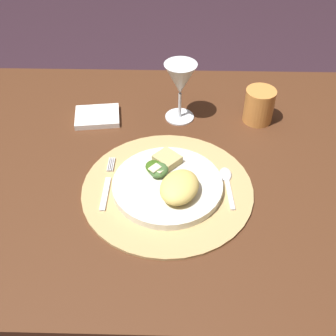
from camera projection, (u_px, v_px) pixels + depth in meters
ground_plane at (147, 322)px, 1.54m from camera, size 6.00×6.00×0.00m
dining_table at (140, 215)px, 1.15m from camera, size 1.49×0.85×0.76m
placemat at (167, 189)px, 0.96m from camera, size 0.38×0.38×0.01m
dinner_plate at (167, 185)px, 0.95m from camera, size 0.24×0.24×0.02m
pasta_serving at (179, 187)px, 0.91m from camera, size 0.11×0.12×0.04m
salad_greens at (158, 168)px, 0.96m from camera, size 0.08×0.08×0.02m
bread_piece at (167, 159)px, 0.99m from camera, size 0.07×0.07×0.02m
fork at (107, 185)px, 0.96m from camera, size 0.02×0.17×0.00m
spoon at (227, 180)px, 0.97m from camera, size 0.03×0.13×0.01m
napkin at (97, 116)px, 1.15m from camera, size 0.13×0.11×0.01m
wine_glass at (180, 81)px, 1.08m from camera, size 0.08×0.08×0.16m
amber_tumbler at (259, 106)px, 1.12m from camera, size 0.08×0.08×0.09m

